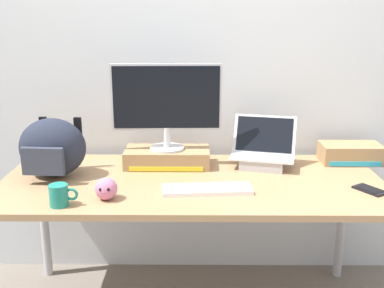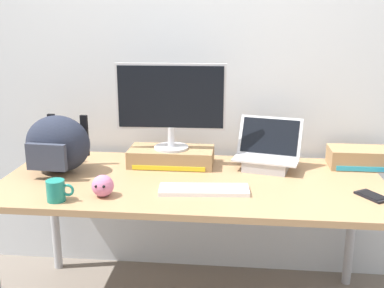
{
  "view_description": "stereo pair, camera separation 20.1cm",
  "coord_description": "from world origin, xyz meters",
  "px_view_note": "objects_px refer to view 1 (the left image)",
  "views": [
    {
      "loc": [
        0.02,
        -2.14,
        1.51
      ],
      "look_at": [
        0.0,
        0.0,
        0.91
      ],
      "focal_mm": 43.76,
      "sensor_mm": 36.0,
      "label": 1
    },
    {
      "loc": [
        0.22,
        -2.13,
        1.51
      ],
      "look_at": [
        0.0,
        0.0,
        0.91
      ],
      "focal_mm": 43.76,
      "sensor_mm": 36.0,
      "label": 2
    }
  ],
  "objects_px": {
    "external_keyboard": "(207,189)",
    "toner_box_cyan": "(351,153)",
    "open_laptop": "(263,156)",
    "coffee_mug": "(59,195)",
    "cell_phone": "(370,190)",
    "toner_box_yellow": "(167,157)",
    "desktop_monitor": "(166,103)",
    "plush_toy": "(106,189)",
    "messenger_backpack": "(52,148)"
  },
  "relations": [
    {
      "from": "desktop_monitor",
      "to": "open_laptop",
      "type": "height_order",
      "value": "desktop_monitor"
    },
    {
      "from": "open_laptop",
      "to": "toner_box_yellow",
      "type": "bearing_deg",
      "value": -167.5
    },
    {
      "from": "external_keyboard",
      "to": "toner_box_cyan",
      "type": "xyz_separation_m",
      "value": [
        0.79,
        0.44,
        0.04
      ]
    },
    {
      "from": "desktop_monitor",
      "to": "cell_phone",
      "type": "height_order",
      "value": "desktop_monitor"
    },
    {
      "from": "desktop_monitor",
      "to": "plush_toy",
      "type": "height_order",
      "value": "desktop_monitor"
    },
    {
      "from": "toner_box_yellow",
      "to": "desktop_monitor",
      "type": "xyz_separation_m",
      "value": [
        0.0,
        -0.0,
        0.29
      ]
    },
    {
      "from": "cell_phone",
      "to": "coffee_mug",
      "type": "bearing_deg",
      "value": 154.18
    },
    {
      "from": "external_keyboard",
      "to": "plush_toy",
      "type": "xyz_separation_m",
      "value": [
        -0.44,
        -0.1,
        0.04
      ]
    },
    {
      "from": "toner_box_yellow",
      "to": "coffee_mug",
      "type": "relative_size",
      "value": 3.65
    },
    {
      "from": "desktop_monitor",
      "to": "external_keyboard",
      "type": "height_order",
      "value": "desktop_monitor"
    },
    {
      "from": "toner_box_yellow",
      "to": "coffee_mug",
      "type": "height_order",
      "value": "coffee_mug"
    },
    {
      "from": "coffee_mug",
      "to": "cell_phone",
      "type": "distance_m",
      "value": 1.38
    },
    {
      "from": "toner_box_yellow",
      "to": "messenger_backpack",
      "type": "bearing_deg",
      "value": -163.11
    },
    {
      "from": "desktop_monitor",
      "to": "messenger_backpack",
      "type": "height_order",
      "value": "desktop_monitor"
    },
    {
      "from": "open_laptop",
      "to": "external_keyboard",
      "type": "relative_size",
      "value": 0.89
    },
    {
      "from": "open_laptop",
      "to": "external_keyboard",
      "type": "distance_m",
      "value": 0.48
    },
    {
      "from": "external_keyboard",
      "to": "toner_box_cyan",
      "type": "bearing_deg",
      "value": 24.66
    },
    {
      "from": "external_keyboard",
      "to": "coffee_mug",
      "type": "distance_m",
      "value": 0.64
    },
    {
      "from": "desktop_monitor",
      "to": "external_keyboard",
      "type": "distance_m",
      "value": 0.54
    },
    {
      "from": "toner_box_cyan",
      "to": "plush_toy",
      "type": "bearing_deg",
      "value": -156.26
    },
    {
      "from": "external_keyboard",
      "to": "coffee_mug",
      "type": "relative_size",
      "value": 3.41
    },
    {
      "from": "desktop_monitor",
      "to": "messenger_backpack",
      "type": "xyz_separation_m",
      "value": [
        -0.55,
        -0.17,
        -0.19
      ]
    },
    {
      "from": "desktop_monitor",
      "to": "plush_toy",
      "type": "distance_m",
      "value": 0.6
    },
    {
      "from": "messenger_backpack",
      "to": "desktop_monitor",
      "type": "bearing_deg",
      "value": 20.6
    },
    {
      "from": "open_laptop",
      "to": "coffee_mug",
      "type": "relative_size",
      "value": 3.02
    },
    {
      "from": "toner_box_cyan",
      "to": "messenger_backpack",
      "type": "bearing_deg",
      "value": -171.34
    },
    {
      "from": "open_laptop",
      "to": "coffee_mug",
      "type": "xyz_separation_m",
      "value": [
        -0.92,
        -0.54,
        -0.01
      ]
    },
    {
      "from": "messenger_backpack",
      "to": "toner_box_cyan",
      "type": "relative_size",
      "value": 1.08
    },
    {
      "from": "toner_box_yellow",
      "to": "coffee_mug",
      "type": "xyz_separation_m",
      "value": [
        -0.42,
        -0.54,
        0.0
      ]
    },
    {
      "from": "external_keyboard",
      "to": "cell_phone",
      "type": "xyz_separation_m",
      "value": [
        0.74,
        0.01,
        -0.01
      ]
    },
    {
      "from": "messenger_backpack",
      "to": "coffee_mug",
      "type": "relative_size",
      "value": 2.83
    },
    {
      "from": "open_laptop",
      "to": "plush_toy",
      "type": "height_order",
      "value": "open_laptop"
    },
    {
      "from": "messenger_backpack",
      "to": "plush_toy",
      "type": "bearing_deg",
      "value": -40.11
    },
    {
      "from": "open_laptop",
      "to": "desktop_monitor",
      "type": "bearing_deg",
      "value": -167.37
    },
    {
      "from": "cell_phone",
      "to": "desktop_monitor",
      "type": "bearing_deg",
      "value": 125.64
    },
    {
      "from": "coffee_mug",
      "to": "plush_toy",
      "type": "xyz_separation_m",
      "value": [
        0.18,
        0.07,
        0.0
      ]
    },
    {
      "from": "toner_box_yellow",
      "to": "open_laptop",
      "type": "distance_m",
      "value": 0.5
    },
    {
      "from": "toner_box_yellow",
      "to": "plush_toy",
      "type": "bearing_deg",
      "value": -116.6
    },
    {
      "from": "external_keyboard",
      "to": "cell_phone",
      "type": "bearing_deg",
      "value": -3.8
    },
    {
      "from": "toner_box_cyan",
      "to": "coffee_mug",
      "type": "bearing_deg",
      "value": -156.55
    },
    {
      "from": "toner_box_cyan",
      "to": "external_keyboard",
      "type": "bearing_deg",
      "value": -150.57
    },
    {
      "from": "toner_box_yellow",
      "to": "toner_box_cyan",
      "type": "height_order",
      "value": "toner_box_cyan"
    },
    {
      "from": "toner_box_yellow",
      "to": "open_laptop",
      "type": "xyz_separation_m",
      "value": [
        0.5,
        -0.01,
        0.01
      ]
    },
    {
      "from": "open_laptop",
      "to": "cell_phone",
      "type": "bearing_deg",
      "value": -25.42
    },
    {
      "from": "coffee_mug",
      "to": "toner_box_cyan",
      "type": "relative_size",
      "value": 0.38
    },
    {
      "from": "external_keyboard",
      "to": "cell_phone",
      "type": "height_order",
      "value": "external_keyboard"
    },
    {
      "from": "messenger_backpack",
      "to": "toner_box_cyan",
      "type": "height_order",
      "value": "messenger_backpack"
    },
    {
      "from": "desktop_monitor",
      "to": "cell_phone",
      "type": "bearing_deg",
      "value": -22.54
    },
    {
      "from": "external_keyboard",
      "to": "toner_box_yellow",
      "type": "bearing_deg",
      "value": 113.54
    },
    {
      "from": "coffee_mug",
      "to": "toner_box_cyan",
      "type": "height_order",
      "value": "toner_box_cyan"
    }
  ]
}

